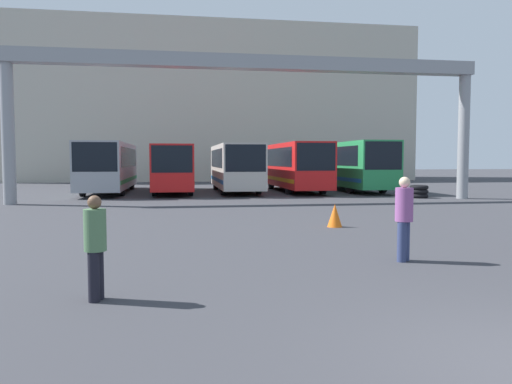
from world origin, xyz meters
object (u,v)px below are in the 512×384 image
(bus_slot_0, at_px, (109,164))
(bus_slot_3, at_px, (295,164))
(bus_slot_2, at_px, (235,165))
(traffic_cone, at_px, (335,215))
(tire_stack, at_px, (419,192))
(pedestrian_mid_right, at_px, (404,217))
(bus_slot_4, at_px, (349,163))
(bus_slot_1, at_px, (173,166))
(pedestrian_near_left, at_px, (95,245))

(bus_slot_0, bearing_deg, bus_slot_3, -2.93)
(bus_slot_2, bearing_deg, bus_slot_0, 175.04)
(traffic_cone, relative_size, tire_stack, 0.71)
(bus_slot_2, bearing_deg, pedestrian_mid_right, -87.79)
(bus_slot_2, bearing_deg, bus_slot_4, 5.37)
(traffic_cone, bearing_deg, bus_slot_1, 106.58)
(bus_slot_0, xyz_separation_m, pedestrian_near_left, (3.13, -25.93, -0.99))
(traffic_cone, bearing_deg, bus_slot_0, 116.88)
(bus_slot_0, bearing_deg, pedestrian_near_left, -83.11)
(pedestrian_near_left, height_order, pedestrian_mid_right, pedestrian_mid_right)
(pedestrian_mid_right, relative_size, traffic_cone, 2.43)
(bus_slot_1, distance_m, tire_stack, 15.33)
(bus_slot_2, distance_m, traffic_cone, 17.83)
(bus_slot_0, height_order, bus_slot_2, bus_slot_0)
(tire_stack, bearing_deg, bus_slot_2, 144.98)
(bus_slot_1, distance_m, pedestrian_mid_right, 23.61)
(bus_slot_1, relative_size, traffic_cone, 13.68)
(pedestrian_mid_right, height_order, traffic_cone, pedestrian_mid_right)
(pedestrian_mid_right, bearing_deg, bus_slot_0, 68.41)
(bus_slot_0, distance_m, bus_slot_2, 8.23)
(pedestrian_mid_right, bearing_deg, traffic_cone, 44.89)
(bus_slot_4, distance_m, pedestrian_mid_right, 25.05)
(bus_slot_0, height_order, pedestrian_mid_right, bus_slot_0)
(pedestrian_mid_right, relative_size, tire_stack, 1.72)
(bus_slot_0, distance_m, tire_stack, 19.40)
(bus_slot_3, distance_m, bus_slot_4, 4.16)
(pedestrian_near_left, distance_m, pedestrian_mid_right, 6.31)
(bus_slot_1, distance_m, bus_slot_2, 4.10)
(bus_slot_1, xyz_separation_m, traffic_cone, (5.25, -17.63, -1.38))
(tire_stack, bearing_deg, bus_slot_1, 154.19)
(bus_slot_1, xyz_separation_m, bus_slot_3, (8.20, 0.19, 0.10))
(pedestrian_near_left, height_order, tire_stack, pedestrian_near_left)
(bus_slot_0, height_order, pedestrian_near_left, bus_slot_0)
(bus_slot_0, xyz_separation_m, bus_slot_2, (8.20, -0.71, -0.05))
(bus_slot_0, relative_size, bus_slot_4, 0.99)
(bus_slot_0, xyz_separation_m, bus_slot_3, (12.31, -0.63, 0.01))
(pedestrian_mid_right, xyz_separation_m, tire_stack, (8.75, 16.41, -0.59))
(pedestrian_near_left, xyz_separation_m, pedestrian_mid_right, (5.97, 2.05, 0.10))
(bus_slot_2, distance_m, pedestrian_near_left, 25.74)
(bus_slot_2, bearing_deg, traffic_cone, -86.30)
(bus_slot_1, relative_size, bus_slot_3, 0.96)
(bus_slot_3, relative_size, pedestrian_mid_right, 5.84)
(bus_slot_2, xyz_separation_m, bus_slot_4, (8.20, 0.77, 0.12))
(bus_slot_1, height_order, traffic_cone, bus_slot_1)
(pedestrian_near_left, xyz_separation_m, traffic_cone, (6.22, 7.48, -0.49))
(bus_slot_3, xyz_separation_m, tire_stack, (5.54, -6.84, -1.50))
(bus_slot_1, bearing_deg, pedestrian_near_left, -92.21)
(bus_slot_1, height_order, bus_slot_4, bus_slot_4)
(bus_slot_4, distance_m, tire_stack, 7.82)
(bus_slot_2, xyz_separation_m, traffic_cone, (1.15, -17.74, -1.43))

